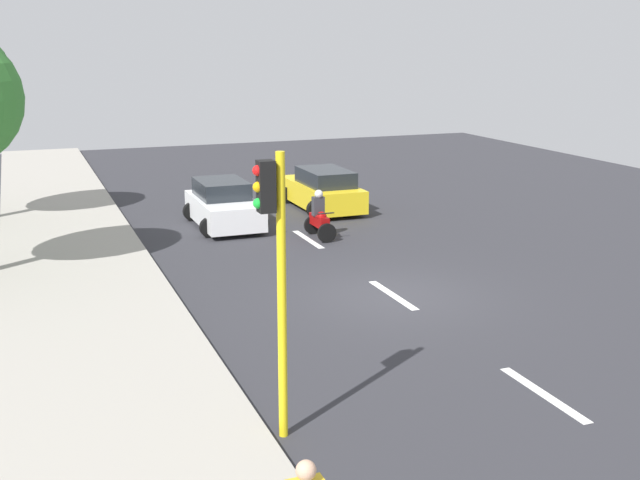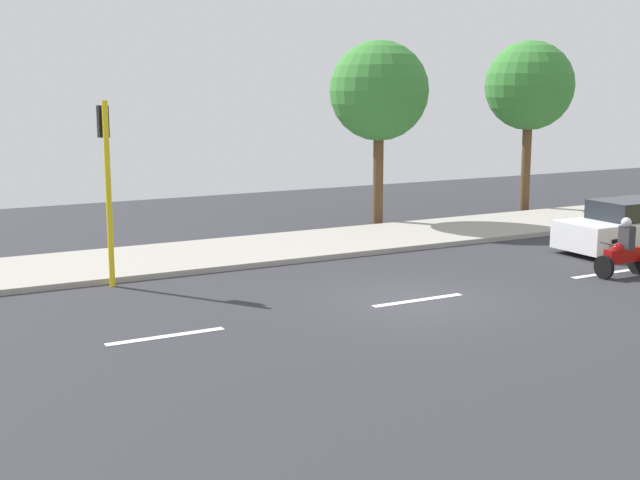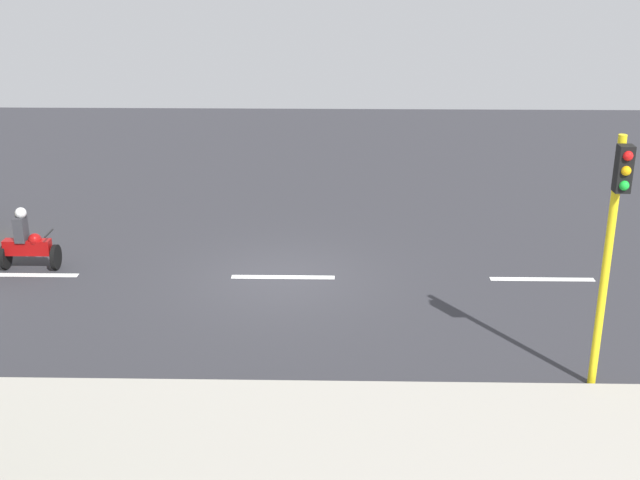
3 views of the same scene
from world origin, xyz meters
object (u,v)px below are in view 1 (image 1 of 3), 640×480
car_white (224,205)px  car_yellow_cab (323,190)px  motorcycle (319,218)px  traffic_light_corner (275,257)px

car_white → car_yellow_cab: 4.32m
car_yellow_cab → motorcycle: bearing=67.4°
car_white → traffic_light_corner: 14.95m
car_white → car_yellow_cab: (-4.09, -1.39, 0.00)m
motorcycle → car_white: bearing=-48.1°
motorcycle → traffic_light_corner: size_ratio=0.34×
car_yellow_cab → car_white: bearing=18.7°
motorcycle → traffic_light_corner: traffic_light_corner is taller
car_yellow_cab → traffic_light_corner: 17.48m
motorcycle → car_yellow_cab: bearing=-112.6°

